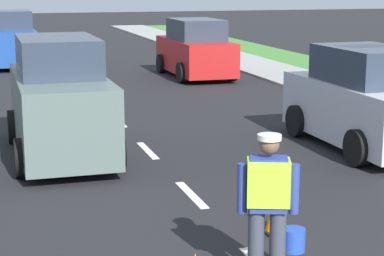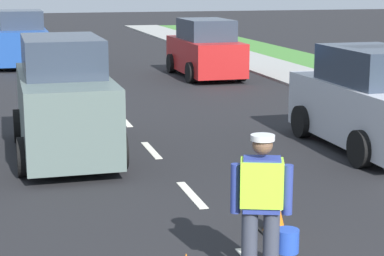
{
  "view_description": "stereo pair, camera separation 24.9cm",
  "coord_description": "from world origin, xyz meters",
  "px_view_note": "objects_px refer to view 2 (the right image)",
  "views": [
    {
      "loc": [
        -2.98,
        -4.22,
        3.27
      ],
      "look_at": [
        -0.03,
        5.56,
        1.1
      ],
      "focal_mm": 64.97,
      "sensor_mm": 36.0,
      "label": 1
    },
    {
      "loc": [
        -2.74,
        -4.29,
        3.27
      ],
      "look_at": [
        -0.03,
        5.56,
        1.1
      ],
      "focal_mm": 64.97,
      "sensor_mm": 36.0,
      "label": 2
    }
  ],
  "objects_px": {
    "car_parked_far": "(205,50)",
    "car_parked_curbside": "(370,102)",
    "traffic_cone_far": "(274,211)",
    "car_oncoming_second": "(22,40)",
    "car_oncoming_lead": "(64,101)",
    "road_worker": "(263,201)"
  },
  "relations": [
    {
      "from": "road_worker",
      "to": "traffic_cone_far",
      "type": "distance_m",
      "value": 1.68
    },
    {
      "from": "car_oncoming_lead",
      "to": "car_parked_far",
      "type": "xyz_separation_m",
      "value": [
        5.68,
        9.81,
        -0.12
      ]
    },
    {
      "from": "car_parked_far",
      "to": "car_oncoming_lead",
      "type": "bearing_deg",
      "value": -120.08
    },
    {
      "from": "car_oncoming_second",
      "to": "car_oncoming_lead",
      "type": "relative_size",
      "value": 0.92
    },
    {
      "from": "car_oncoming_lead",
      "to": "road_worker",
      "type": "bearing_deg",
      "value": -76.29
    },
    {
      "from": "car_oncoming_second",
      "to": "car_oncoming_lead",
      "type": "xyz_separation_m",
      "value": [
        0.29,
        -14.62,
        0.05
      ]
    },
    {
      "from": "car_oncoming_lead",
      "to": "car_parked_far",
      "type": "bearing_deg",
      "value": 59.92
    },
    {
      "from": "traffic_cone_far",
      "to": "car_parked_far",
      "type": "bearing_deg",
      "value": 77.04
    },
    {
      "from": "traffic_cone_far",
      "to": "car_oncoming_second",
      "type": "relative_size",
      "value": 0.15
    },
    {
      "from": "road_worker",
      "to": "car_parked_far",
      "type": "distance_m",
      "value": 16.72
    },
    {
      "from": "car_parked_far",
      "to": "car_parked_curbside",
      "type": "height_order",
      "value": "car_parked_curbside"
    },
    {
      "from": "car_parked_far",
      "to": "car_parked_curbside",
      "type": "relative_size",
      "value": 1.05
    },
    {
      "from": "traffic_cone_far",
      "to": "car_oncoming_second",
      "type": "xyz_separation_m",
      "value": [
        -2.55,
        19.64,
        0.69
      ]
    },
    {
      "from": "road_worker",
      "to": "car_parked_curbside",
      "type": "height_order",
      "value": "car_parked_curbside"
    },
    {
      "from": "car_parked_curbside",
      "to": "road_worker",
      "type": "bearing_deg",
      "value": -128.92
    },
    {
      "from": "car_oncoming_second",
      "to": "car_parked_curbside",
      "type": "relative_size",
      "value": 0.98
    },
    {
      "from": "car_oncoming_lead",
      "to": "car_parked_far",
      "type": "height_order",
      "value": "car_oncoming_lead"
    },
    {
      "from": "traffic_cone_far",
      "to": "car_parked_far",
      "type": "height_order",
      "value": "car_parked_far"
    },
    {
      "from": "traffic_cone_far",
      "to": "car_oncoming_second",
      "type": "height_order",
      "value": "car_oncoming_second"
    },
    {
      "from": "traffic_cone_far",
      "to": "car_oncoming_second",
      "type": "bearing_deg",
      "value": 97.41
    },
    {
      "from": "traffic_cone_far",
      "to": "car_parked_curbside",
      "type": "height_order",
      "value": "car_parked_curbside"
    },
    {
      "from": "traffic_cone_far",
      "to": "car_oncoming_lead",
      "type": "distance_m",
      "value": 5.55
    }
  ]
}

